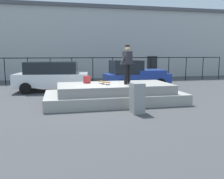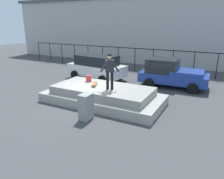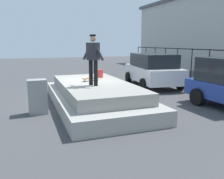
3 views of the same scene
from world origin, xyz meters
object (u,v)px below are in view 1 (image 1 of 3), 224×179
at_px(skateboard, 104,82).
at_px(backpack, 87,80).
at_px(car_white_hatchback_near, 52,76).
at_px(skateboarder, 127,62).
at_px(utility_box, 137,98).
at_px(car_blue_pickup_mid, 134,74).

distance_m(skateboard, backpack, 0.90).
bearing_deg(car_white_hatchback_near, skateboarder, -51.47).
xyz_separation_m(skateboarder, utility_box, (-0.15, -1.88, -1.30)).
bearing_deg(backpack, skateboard, -76.95).
distance_m(skateboard, car_blue_pickup_mid, 5.46).
bearing_deg(car_white_hatchback_near, backpack, -64.90).
height_order(skateboarder, skateboard, skateboarder).
bearing_deg(backpack, skateboarder, -63.12).
xyz_separation_m(skateboarder, car_white_hatchback_near, (-3.40, 4.27, -0.94)).
xyz_separation_m(car_white_hatchback_near, car_blue_pickup_mid, (5.30, 0.54, -0.04)).
bearing_deg(car_blue_pickup_mid, utility_box, -107.02).
bearing_deg(car_white_hatchback_near, utility_box, -62.16).
bearing_deg(skateboard, utility_box, -67.26).
distance_m(car_white_hatchback_near, utility_box, 6.96).
distance_m(car_blue_pickup_mid, utility_box, 7.01).
xyz_separation_m(car_blue_pickup_mid, utility_box, (-2.05, -6.69, -0.32)).
xyz_separation_m(car_white_hatchback_near, utility_box, (3.25, -6.15, -0.36)).
relative_size(skateboarder, car_white_hatchback_near, 0.39).
height_order(car_white_hatchback_near, car_blue_pickup_mid, car_blue_pickup_mid).
bearing_deg(car_blue_pickup_mid, backpack, -131.68).
relative_size(car_white_hatchback_near, car_blue_pickup_mid, 1.03).
height_order(car_blue_pickup_mid, utility_box, car_blue_pickup_mid).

